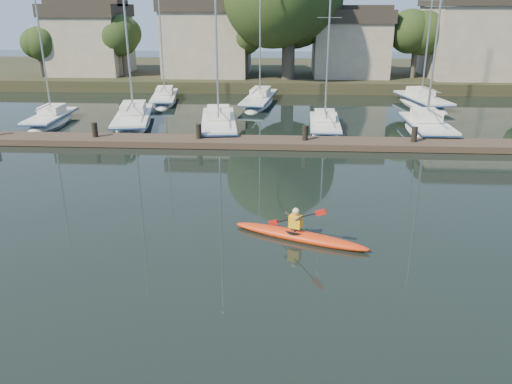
# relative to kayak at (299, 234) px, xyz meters

# --- Properties ---
(ground) EXTENTS (160.00, 160.00, 0.00)m
(ground) POSITION_rel_kayak_xyz_m (-2.43, -1.94, -0.19)
(ground) COLOR black
(ground) RESTS_ON ground
(kayak) EXTENTS (4.70, 2.42, 1.54)m
(kayak) POSITION_rel_kayak_xyz_m (0.00, 0.00, 0.00)
(kayak) COLOR #D64D10
(kayak) RESTS_ON ground
(dock) EXTENTS (34.00, 2.00, 1.80)m
(dock) POSITION_rel_kayak_xyz_m (-2.43, 12.06, 0.02)
(dock) COLOR #402F24
(dock) RESTS_ON ground
(sailboat_0) EXTENTS (2.29, 6.99, 10.94)m
(sailboat_0) POSITION_rel_kayak_xyz_m (-16.46, 17.25, -0.37)
(sailboat_0) COLOR silver
(sailboat_0) RESTS_ON ground
(sailboat_1) EXTENTS (4.04, 9.50, 15.10)m
(sailboat_1) POSITION_rel_kayak_xyz_m (-10.77, 17.28, -0.39)
(sailboat_1) COLOR silver
(sailboat_1) RESTS_ON ground
(sailboat_2) EXTENTS (3.46, 9.63, 15.59)m
(sailboat_2) POSITION_rel_kayak_xyz_m (-4.85, 16.18, -0.38)
(sailboat_2) COLOR silver
(sailboat_2) RESTS_ON ground
(sailboat_3) EXTENTS (2.17, 7.38, 11.80)m
(sailboat_3) POSITION_rel_kayak_xyz_m (1.96, 16.34, -0.36)
(sailboat_3) COLOR silver
(sailboat_3) RESTS_ON ground
(sailboat_4) EXTENTS (2.33, 7.63, 12.96)m
(sailboat_4) POSITION_rel_kayak_xyz_m (8.30, 15.97, -0.40)
(sailboat_4) COLOR silver
(sailboat_4) RESTS_ON ground
(sailboat_5) EXTENTS (3.17, 8.52, 13.79)m
(sailboat_5) POSITION_rel_kayak_xyz_m (-10.67, 25.88, -0.36)
(sailboat_5) COLOR silver
(sailboat_5) RESTS_ON ground
(sailboat_6) EXTENTS (3.09, 9.86, 15.42)m
(sailboat_6) POSITION_rel_kayak_xyz_m (-2.72, 25.44, -0.37)
(sailboat_6) COLOR silver
(sailboat_6) RESTS_ON ground
(sailboat_7) EXTENTS (3.71, 8.73, 13.65)m
(sailboat_7) POSITION_rel_kayak_xyz_m (10.38, 25.55, -0.39)
(sailboat_7) COLOR silver
(sailboat_7) RESTS_ON ground
(shore) EXTENTS (90.00, 25.25, 12.75)m
(shore) POSITION_rel_kayak_xyz_m (-0.82, 38.35, 3.04)
(shore) COLOR black
(shore) RESTS_ON ground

